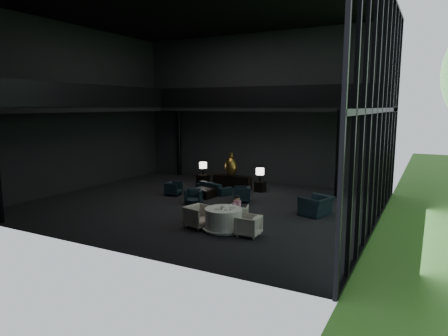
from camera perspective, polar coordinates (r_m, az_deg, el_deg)
The scene contains 35 objects.
floor at distance 17.11m, azimuth -3.20°, elevation -5.18°, with size 14.00×12.00×0.02m, color black.
ceiling at distance 17.05m, azimuth -3.44°, elevation 21.91°, with size 14.00×12.00×0.02m, color black.
wall_back at distance 21.96m, azimuth 4.90°, elevation 8.43°, with size 14.00×0.04×8.00m, color black.
wall_front at distance 11.88m, azimuth -18.59°, elevation 7.74°, with size 14.00×0.04×8.00m, color black.
wall_left at distance 21.09m, azimuth -19.98°, elevation 7.93°, with size 0.04×12.00×8.00m, color black.
curtain_wall at distance 14.31m, azimuth 21.50°, elevation 7.69°, with size 0.20×12.00×8.00m, color black, non-canonical shape.
mezzanine_left at distance 20.36m, azimuth -18.07°, elevation 8.01°, with size 2.00×12.00×0.25m, color black.
mezzanine_back at distance 20.65m, azimuth 6.38°, elevation 8.39°, with size 12.00×2.00×0.25m, color black.
railing_left at distance 19.66m, azimuth -16.09°, elevation 9.83°, with size 0.06×12.00×1.00m, color black.
railing_back at distance 19.73m, azimuth 5.33°, elevation 10.13°, with size 12.00×0.06×1.00m, color black.
column_nw at distance 24.20m, azimuth -6.44°, elevation 3.69°, with size 0.24×0.24×4.00m, color black.
column_ne at distance 18.72m, azimuth 16.02°, elevation 1.93°, with size 0.24×0.24×4.00m, color black.
console at distance 20.36m, azimuth 1.16°, elevation -1.99°, with size 2.01×0.46×0.64m, color black.
bronze_urn at distance 20.11m, azimuth 1.01°, elevation 0.26°, with size 0.63×0.63×1.18m.
side_table_left at distance 20.94m, azimuth -3.01°, elevation -1.76°, with size 0.54×0.54×0.59m, color black.
table_lamp_left at distance 20.82m, azimuth -3.01°, elevation 0.32°, with size 0.39×0.39×0.66m.
side_table_right at distance 19.60m, azimuth 5.18°, elevation -2.65°, with size 0.45×0.45×0.50m, color black.
table_lamp_right at distance 19.43m, azimuth 5.16°, elevation -0.57°, with size 0.40×0.40×0.67m.
sofa at distance 19.20m, azimuth -1.42°, elevation -2.61°, with size 1.69×0.49×0.66m, color #14242E.
lounge_armchair_west at distance 18.86m, azimuth -7.20°, elevation -2.97°, with size 0.59×0.55×0.61m, color black.
lounge_armchair_east at distance 17.45m, azimuth 2.56°, elevation -3.72°, with size 0.68×0.63×0.70m, color black.
lounge_armchair_south at distance 17.15m, azimuth -4.34°, elevation -4.10°, with size 0.60×0.56×0.62m, color black.
window_armchair at distance 15.65m, azimuth 13.06°, elevation -4.76°, with size 1.19×0.77×1.04m, color black.
coffee_table at distance 18.35m, azimuth -2.90°, elevation -3.59°, with size 0.88×0.88×0.39m, color black.
dining_table at distance 13.51m, azimuth -0.08°, elevation -7.54°, with size 1.42×1.42×0.75m.
dining_chair_north at distance 14.40m, azimuth 2.10°, elevation -6.60°, with size 0.59×0.55×0.61m, color beige.
dining_chair_east at distance 12.97m, azimuth 3.49°, elevation -8.16°, with size 0.68×0.63×0.70m, color silver.
dining_chair_west at distance 13.84m, azimuth -3.65°, elevation -6.68°, with size 0.85×0.80×0.87m, color beige.
child at distance 14.16m, azimuth 1.90°, elevation -5.07°, with size 0.27×0.27×0.58m.
plate_a at distance 13.26m, azimuth -1.00°, elevation -5.92°, with size 0.22×0.22×0.01m, color white.
plate_b at distance 13.48m, azimuth 1.20°, elevation -5.68°, with size 0.22×0.22×0.02m, color white.
saucer at distance 13.17m, azimuth 0.27°, elevation -6.03°, with size 0.13×0.13×0.01m, color white.
coffee_cup at distance 13.20m, azimuth 0.97°, elevation -5.85°, with size 0.08×0.08×0.06m, color white.
cereal_bowl at distance 13.49m, azimuth -0.13°, elevation -5.51°, with size 0.18×0.18×0.09m, color white.
cream_pot at distance 13.21m, azimuth -0.37°, elevation -5.86°, with size 0.06×0.06×0.07m, color #99999E.
Camera 1 is at (8.58, -14.21, 4.12)m, focal length 32.00 mm.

